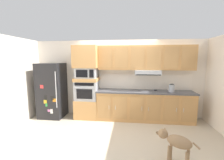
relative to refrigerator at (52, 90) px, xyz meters
name	(u,v)px	position (x,y,z in m)	size (l,w,h in m)	color
ground_plane	(114,129)	(2.10, -0.68, -0.88)	(9.60, 9.60, 0.00)	beige
back_kitchen_wall	(117,78)	(2.10, 0.43, 0.37)	(6.20, 0.12, 2.50)	silver
side_panel_left	(16,82)	(-0.70, -0.68, 0.37)	(0.12, 7.10, 2.50)	silver
refrigerator	(52,90)	(0.00, 0.00, 0.00)	(0.76, 0.73, 1.76)	black
oven_base_cabinet	(87,108)	(1.15, 0.07, -0.58)	(0.74, 0.62, 0.60)	tan
built_in_oven	(87,90)	(1.15, 0.07, 0.02)	(0.70, 0.62, 0.60)	#A8AAAF
appliance_mid_shelf	(87,79)	(1.15, 0.07, 0.37)	(0.74, 0.62, 0.10)	tan
microwave	(87,73)	(1.15, 0.07, 0.58)	(0.64, 0.54, 0.32)	#A8AAAF
appliance_upper_cabinet	(86,57)	(1.15, 0.07, 1.08)	(0.74, 0.62, 0.68)	tan
lower_cabinet_run	(144,106)	(2.98, 0.07, -0.44)	(2.91, 0.63, 0.88)	tan
countertop_slab	(145,92)	(2.98, 0.07, 0.02)	(2.95, 0.64, 0.04)	#4C4C51
backsplash_panel	(144,82)	(2.98, 0.36, 0.29)	(2.95, 0.02, 0.50)	white
upper_cabinet_with_hood	(145,59)	(2.98, 0.19, 1.02)	(2.91, 0.48, 0.88)	tan
screwdriver	(156,90)	(3.33, 0.15, 0.05)	(0.16, 0.16, 0.03)	black
electric_kettle	(172,88)	(3.76, 0.02, 0.15)	(0.17, 0.17, 0.24)	#A8AAAF
dog	(176,141)	(3.35, -1.91, -0.45)	(0.68, 0.45, 0.61)	#997551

